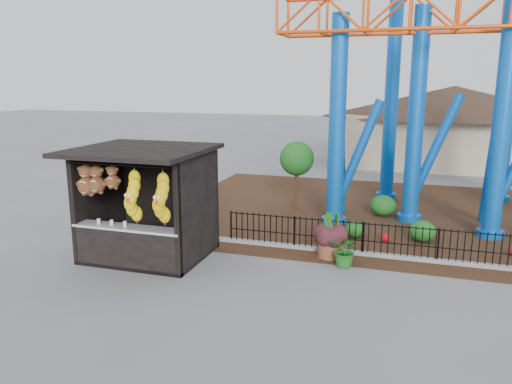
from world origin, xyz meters
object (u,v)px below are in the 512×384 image
(prize_booth, at_px, (143,206))
(terracotta_planter, at_px, (330,248))
(roller_coaster, at_px, (456,34))
(potted_plant, at_px, (346,251))

(prize_booth, xyz_separation_m, terracotta_planter, (4.94, 1.69, -1.25))
(roller_coaster, xyz_separation_m, terracotta_planter, (-3.18, -5.63, -6.17))
(prize_booth, distance_m, roller_coaster, 11.99)
(prize_booth, height_order, roller_coaster, roller_coaster)
(roller_coaster, relative_size, potted_plant, 12.15)
(prize_booth, relative_size, potted_plant, 3.87)
(prize_booth, bearing_deg, terracotta_planter, 18.86)
(roller_coaster, bearing_deg, prize_booth, -137.96)
(terracotta_planter, distance_m, potted_plant, 0.82)
(prize_booth, distance_m, terracotta_planter, 5.37)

